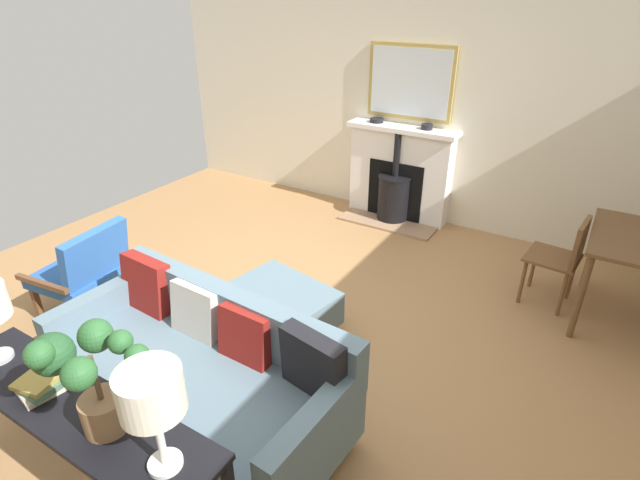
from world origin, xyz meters
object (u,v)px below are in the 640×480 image
Objects in this scene: mantel_bowl_near at (377,120)px; ottoman at (281,305)px; console_table at (77,419)px; book_stack at (45,382)px; table_lamp_far_end at (151,396)px; mantel_bowl_far at (427,126)px; potted_plant at (87,370)px; dining_chair_near_fireplace at (564,255)px; armchair_accent at (85,267)px; fireplace at (398,179)px; sofa at (201,370)px.

mantel_bowl_near is 2.68m from ottoman.
console_table is 6.01× the size of book_stack.
table_lamp_far_end is (0.00, 0.61, 0.46)m from console_table.
mantel_bowl_far is 0.22× the size of potted_plant.
table_lamp_far_end is at bearing 14.78° from mantel_bowl_near.
table_lamp_far_end is (1.73, 0.70, 0.89)m from ottoman.
dining_chair_near_fireplace is at bearing 58.70° from mantel_bowl_far.
mantel_bowl_far is 0.14× the size of ottoman.
book_stack is (-0.00, -0.81, -0.34)m from table_lamp_far_end.
armchair_accent is 2.48m from table_lamp_far_end.
fireplace is at bearing 156.58° from armchair_accent.
potted_plant is (4.23, 0.13, -0.06)m from mantel_bowl_far.
mantel_bowl_near is 3.57m from sofa.
mantel_bowl_near is at bearing -113.98° from dining_chair_near_fireplace.
mantel_bowl_far is 3.54m from sofa.
sofa is (3.45, -0.08, -0.77)m from mantel_bowl_far.
armchair_accent is 2.14m from potted_plant.
console_table reaches higher than ottoman.
armchair_accent reaches higher than ottoman.
mantel_bowl_far reaches higher than mantel_bowl_near.
book_stack reaches higher than armchair_accent.
fireplace is at bearing -116.72° from dining_chair_near_fireplace.
potted_plant reaches higher than ottoman.
console_table is at bearing -90.00° from table_lamp_far_end.
mantel_bowl_far is 0.46× the size of book_stack.
armchair_accent reaches higher than sofa.
armchair_accent is at bearing -65.82° from ottoman.
potted_plant is at bearing 15.26° from sofa.
potted_plant is (0.00, 0.22, 0.40)m from console_table.
sofa is 1.07m from potted_plant.
table_lamp_far_end is at bearing 10.66° from fireplace.
fireplace reaches higher than sofa.
potted_plant is at bearing 1.77° from mantel_bowl_far.
mantel_bowl_far reaches higher than ottoman.
potted_plant is at bearing -89.48° from table_lamp_far_end.
table_lamp_far_end reaches higher than console_table.
book_stack is (1.08, 1.33, 0.32)m from armchair_accent.
fireplace is 4.20m from console_table.
mantel_bowl_far reaches higher than fireplace.
table_lamp_far_end reaches higher than mantel_bowl_near.
mantel_bowl_far is 4.26m from table_lamp_far_end.
sofa is 2.41× the size of armchair_accent.
fireplace is at bearing -177.53° from console_table.
armchair_accent is 1.69× the size of table_lamp_far_end.
book_stack is at bearing -3.85° from mantel_bowl_far.
fireplace is 2.16× the size of potted_plant.
ottoman is 1.55× the size of potted_plant.
armchair_accent is 0.50× the size of console_table.
table_lamp_far_end reaches higher than dining_chair_near_fireplace.
ottoman is 2.06m from table_lamp_far_end.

